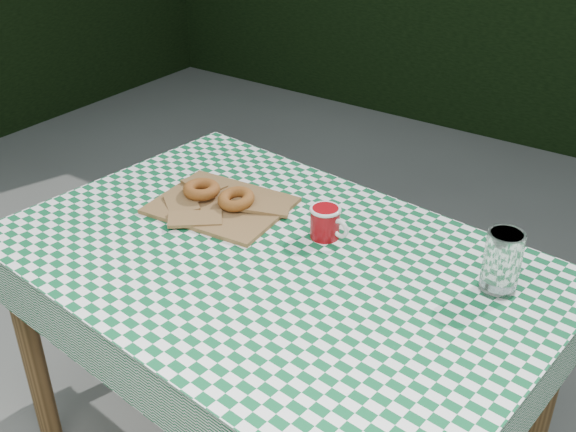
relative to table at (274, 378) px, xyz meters
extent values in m
cube|color=#51351C|center=(0.00, 0.00, 0.00)|extent=(1.34, 0.97, 0.75)
cube|color=#0D542C|center=(0.00, 0.00, 0.38)|extent=(1.36, 0.99, 0.01)
cube|color=brown|center=(-0.25, 0.11, 0.39)|extent=(0.36, 0.30, 0.02)
torus|color=brown|center=(-0.31, 0.11, 0.41)|extent=(0.13, 0.13, 0.03)
torus|color=#905B1D|center=(-0.21, 0.12, 0.41)|extent=(0.12, 0.12, 0.03)
cylinder|color=white|center=(0.48, 0.17, 0.45)|extent=(0.10, 0.10, 0.14)
camera|label=1|loc=(0.79, -1.06, 1.25)|focal=42.28mm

